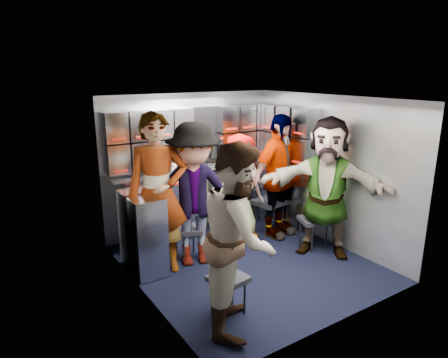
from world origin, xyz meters
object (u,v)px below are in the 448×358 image
jump_seat_mid_left (188,231)px  attendant_arc_d (278,177)px  attendant_standing (158,194)px  attendant_arc_b (194,195)px  jump_seat_near_left (228,281)px  attendant_arc_e (326,187)px  jump_seat_mid_right (269,204)px  attendant_arc_a (239,237)px  jump_seat_near_right (314,222)px  attendant_arc_c (240,188)px  jump_seat_center (233,209)px

jump_seat_mid_left → attendant_arc_d: (1.46, -0.06, 0.54)m
attendant_standing → attendant_arc_b: 0.47m
attendant_arc_d → jump_seat_near_left: bearing=-157.5°
attendant_arc_e → jump_seat_near_left: bearing=-113.7°
jump_seat_mid_right → attendant_arc_a: attendant_arc_a is taller
jump_seat_near_left → attendant_standing: bearing=98.6°
jump_seat_near_left → attendant_arc_d: size_ratio=0.23×
jump_seat_near_right → jump_seat_mid_left: bearing=156.6°
attendant_arc_e → attendant_arc_c: bearing=176.1°
jump_seat_near_left → attendant_arc_e: attendant_arc_e is taller
attendant_standing → attendant_arc_a: size_ratio=1.08×
jump_seat_mid_right → attendant_standing: bearing=-173.2°
jump_seat_near_left → attendant_arc_e: bearing=14.5°
jump_seat_mid_left → attendant_arc_a: attendant_arc_a is taller
jump_seat_mid_left → jump_seat_center: size_ratio=0.94×
jump_seat_near_left → attendant_standing: attendant_standing is taller
jump_seat_mid_right → attendant_arc_c: attendant_arc_c is taller
attendant_standing → attendant_arc_b: (0.45, -0.07, -0.07)m
jump_seat_center → attendant_arc_c: size_ratio=0.31×
jump_seat_mid_right → attendant_arc_b: 1.56m
attendant_standing → attendant_arc_d: size_ratio=1.08×
jump_seat_near_left → attendant_arc_d: attendant_arc_d is taller
attendant_arc_a → attendant_arc_b: size_ratio=0.99×
jump_seat_near_left → attendant_arc_b: size_ratio=0.23×
attendant_arc_c → attendant_arc_d: attendant_arc_d is taller
attendant_arc_b → jump_seat_mid_left: bearing=106.8°
attendant_standing → attendant_arc_a: (0.19, -1.42, -0.08)m
jump_seat_near_right → attendant_arc_c: size_ratio=0.30×
jump_seat_mid_right → attendant_arc_c: size_ratio=0.32×
jump_seat_mid_right → attendant_arc_b: (-1.46, -0.30, 0.47)m
jump_seat_mid_left → attendant_arc_b: attendant_arc_b is taller
jump_seat_near_left → jump_seat_center: (1.18, 1.67, 0.04)m
jump_seat_near_left → attendant_arc_c: 1.95m
jump_seat_near_left → jump_seat_mid_left: 1.38m
jump_seat_near_left → attendant_standing: (-0.19, 1.24, 0.62)m
jump_seat_mid_right → jump_seat_near_right: bearing=-79.9°
jump_seat_center → jump_seat_mid_right: jump_seat_mid_right is taller
jump_seat_mid_left → attendant_arc_c: attendant_arc_c is taller
jump_seat_near_left → jump_seat_mid_right: bearing=40.5°
attendant_standing → attendant_arc_d: attendant_standing is taller
jump_seat_mid_left → attendant_arc_a: bearing=-99.9°
attendant_arc_c → attendant_arc_d: (0.54, -0.20, 0.13)m
jump_seat_mid_left → attendant_arc_e: attendant_arc_e is taller
attendant_arc_a → jump_seat_mid_left: bearing=27.8°
attendant_standing → attendant_arc_b: size_ratio=1.08×
jump_seat_center → jump_seat_mid_right: (0.54, -0.20, 0.04)m
jump_seat_center → attendant_arc_b: bearing=-151.7°
attendant_arc_e → jump_seat_mid_left: bearing=-156.7°
attendant_arc_b → attendant_arc_d: bearing=21.4°
jump_seat_near_right → attendant_arc_e: bearing=-90.0°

